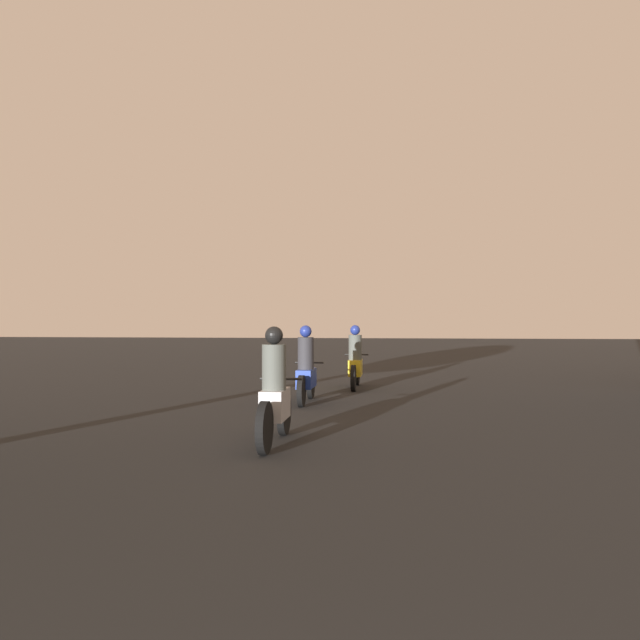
# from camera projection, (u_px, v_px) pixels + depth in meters

# --- Properties ---
(motorcycle_silver) EXTENTS (0.60, 1.99, 1.58)m
(motorcycle_silver) POSITION_uv_depth(u_px,v_px,m) (275.00, 396.00, 8.32)
(motorcycle_silver) COLOR black
(motorcycle_silver) RESTS_ON ground_plane
(motorcycle_blue) EXTENTS (0.60, 1.92, 1.56)m
(motorcycle_blue) POSITION_uv_depth(u_px,v_px,m) (306.00, 372.00, 12.56)
(motorcycle_blue) COLOR black
(motorcycle_blue) RESTS_ON ground_plane
(motorcycle_yellow) EXTENTS (0.60, 2.02, 1.55)m
(motorcycle_yellow) POSITION_uv_depth(u_px,v_px,m) (355.00, 363.00, 15.23)
(motorcycle_yellow) COLOR black
(motorcycle_yellow) RESTS_ON ground_plane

